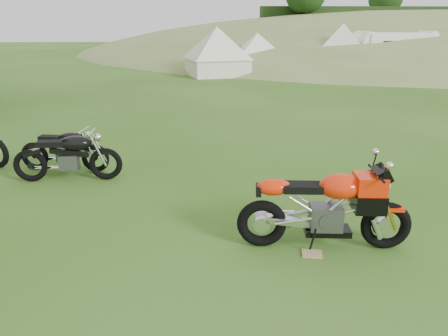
{
  "coord_description": "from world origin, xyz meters",
  "views": [
    {
      "loc": [
        -0.42,
        -6.06,
        3.01
      ],
      "look_at": [
        -0.04,
        0.4,
        0.81
      ],
      "focal_mm": 35.0,
      "sensor_mm": 36.0,
      "label": 1
    }
  ],
  "objects_px": {
    "vintage_moto_c": "(67,155)",
    "tent_right": "(342,48)",
    "sport_motorcycle": "(325,202)",
    "vintage_moto_a": "(64,149)",
    "caravan": "(393,52)",
    "tent_left": "(217,51)",
    "plywood_board": "(312,254)",
    "tent_mid": "(257,50)"
  },
  "relations": [
    {
      "from": "plywood_board",
      "to": "vintage_moto_c",
      "type": "bearing_deg",
      "value": 142.46
    },
    {
      "from": "plywood_board",
      "to": "sport_motorcycle",
      "type": "bearing_deg",
      "value": 47.58
    },
    {
      "from": "sport_motorcycle",
      "to": "tent_right",
      "type": "bearing_deg",
      "value": 77.34
    },
    {
      "from": "vintage_moto_a",
      "to": "tent_mid",
      "type": "relative_size",
      "value": 0.67
    },
    {
      "from": "sport_motorcycle",
      "to": "caravan",
      "type": "relative_size",
      "value": 0.46
    },
    {
      "from": "caravan",
      "to": "sport_motorcycle",
      "type": "bearing_deg",
      "value": -120.84
    },
    {
      "from": "vintage_moto_c",
      "to": "tent_right",
      "type": "xyz_separation_m",
      "value": [
        11.36,
        18.75,
        0.84
      ]
    },
    {
      "from": "tent_left",
      "to": "caravan",
      "type": "bearing_deg",
      "value": -5.56
    },
    {
      "from": "tent_mid",
      "to": "caravan",
      "type": "relative_size",
      "value": 0.55
    },
    {
      "from": "plywood_board",
      "to": "vintage_moto_c",
      "type": "distance_m",
      "value": 5.13
    },
    {
      "from": "tent_right",
      "to": "caravan",
      "type": "distance_m",
      "value": 3.15
    },
    {
      "from": "tent_mid",
      "to": "vintage_moto_a",
      "type": "bearing_deg",
      "value": -115.04
    },
    {
      "from": "vintage_moto_c",
      "to": "tent_left",
      "type": "relative_size",
      "value": 0.66
    },
    {
      "from": "plywood_board",
      "to": "tent_mid",
      "type": "distance_m",
      "value": 23.02
    },
    {
      "from": "tent_right",
      "to": "caravan",
      "type": "xyz_separation_m",
      "value": [
        3.13,
        -0.2,
        -0.21
      ]
    },
    {
      "from": "sport_motorcycle",
      "to": "vintage_moto_a",
      "type": "height_order",
      "value": "sport_motorcycle"
    },
    {
      "from": "sport_motorcycle",
      "to": "plywood_board",
      "type": "xyz_separation_m",
      "value": [
        -0.19,
        -0.21,
        -0.67
      ]
    },
    {
      "from": "sport_motorcycle",
      "to": "vintage_moto_c",
      "type": "distance_m",
      "value": 5.14
    },
    {
      "from": "sport_motorcycle",
      "to": "caravan",
      "type": "bearing_deg",
      "value": 69.99
    },
    {
      "from": "plywood_board",
      "to": "caravan",
      "type": "relative_size",
      "value": 0.05
    },
    {
      "from": "plywood_board",
      "to": "tent_right",
      "type": "distance_m",
      "value": 23.09
    },
    {
      "from": "tent_left",
      "to": "caravan",
      "type": "height_order",
      "value": "tent_left"
    },
    {
      "from": "vintage_moto_c",
      "to": "vintage_moto_a",
      "type": "bearing_deg",
      "value": 110.69
    },
    {
      "from": "vintage_moto_c",
      "to": "plywood_board",
      "type": "bearing_deg",
      "value": -38.49
    },
    {
      "from": "vintage_moto_c",
      "to": "tent_right",
      "type": "bearing_deg",
      "value": 57.82
    },
    {
      "from": "vintage_moto_c",
      "to": "caravan",
      "type": "distance_m",
      "value": 23.55
    },
    {
      "from": "sport_motorcycle",
      "to": "tent_left",
      "type": "height_order",
      "value": "tent_left"
    },
    {
      "from": "caravan",
      "to": "vintage_moto_c",
      "type": "bearing_deg",
      "value": -133.3
    },
    {
      "from": "sport_motorcycle",
      "to": "tent_mid",
      "type": "bearing_deg",
      "value": 90.33
    },
    {
      "from": "sport_motorcycle",
      "to": "vintage_moto_a",
      "type": "distance_m",
      "value": 5.69
    },
    {
      "from": "tent_left",
      "to": "tent_right",
      "type": "height_order",
      "value": "tent_right"
    },
    {
      "from": "plywood_board",
      "to": "tent_mid",
      "type": "relative_size",
      "value": 0.1
    },
    {
      "from": "sport_motorcycle",
      "to": "tent_mid",
      "type": "distance_m",
      "value": 22.77
    },
    {
      "from": "vintage_moto_a",
      "to": "tent_left",
      "type": "distance_m",
      "value": 16.89
    },
    {
      "from": "plywood_board",
      "to": "vintage_moto_c",
      "type": "height_order",
      "value": "vintage_moto_c"
    },
    {
      "from": "vintage_moto_a",
      "to": "vintage_moto_c",
      "type": "xyz_separation_m",
      "value": [
        0.24,
        -0.61,
        0.04
      ]
    },
    {
      "from": "vintage_moto_c",
      "to": "tent_right",
      "type": "relative_size",
      "value": 0.63
    },
    {
      "from": "vintage_moto_c",
      "to": "tent_left",
      "type": "bearing_deg",
      "value": 76.89
    },
    {
      "from": "plywood_board",
      "to": "caravan",
      "type": "height_order",
      "value": "caravan"
    },
    {
      "from": "caravan",
      "to": "tent_right",
      "type": "bearing_deg",
      "value": 171.06
    },
    {
      "from": "sport_motorcycle",
      "to": "tent_mid",
      "type": "xyz_separation_m",
      "value": [
        2.07,
        22.67,
        0.52
      ]
    },
    {
      "from": "plywood_board",
      "to": "tent_right",
      "type": "relative_size",
      "value": 0.08
    }
  ]
}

